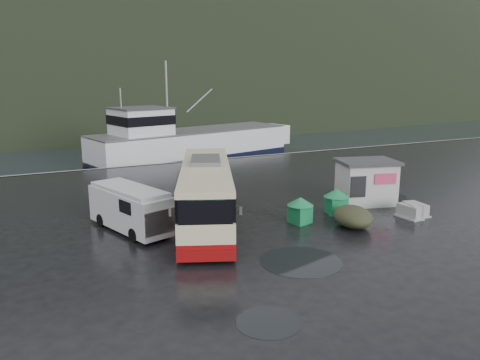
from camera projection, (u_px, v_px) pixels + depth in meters
name	position (u px, v px, depth m)	size (l,w,h in m)	color
ground	(269.00, 227.00, 24.50)	(160.00, 160.00, 0.00)	black
harbor_water	(65.00, 106.00, 121.49)	(300.00, 180.00, 0.02)	black
quay_edge	(162.00, 164.00, 42.13)	(160.00, 0.60, 1.50)	#999993
headland	(59.00, 90.00, 249.11)	(780.00, 540.00, 570.00)	black
coach_bus	(207.00, 222.00, 25.36)	(3.01, 11.99, 3.39)	beige
white_van	(131.00, 230.00, 24.07)	(1.90, 5.51, 2.30)	silver
waste_bin_left	(336.00, 214.00, 26.90)	(1.06, 1.06, 1.48)	#167E46
waste_bin_right	(300.00, 223.00, 25.27)	(1.02, 1.02, 1.43)	#167E46
dome_tent	(352.00, 226.00, 24.67)	(1.95, 2.73, 1.07)	#333620
ticket_kiosk	(365.00, 203.00, 29.13)	(3.49, 2.64, 2.73)	#B9B9B4
jersey_barrier_a	(408.00, 218.00, 26.12)	(0.73, 1.46, 0.73)	#999993
jersey_barrier_b	(418.00, 215.00, 26.66)	(0.71, 1.41, 0.71)	#999993
jersey_barrier_c	(411.00, 217.00, 26.29)	(0.77, 1.54, 0.77)	#999993
fishing_trawler	(193.00, 148.00, 51.15)	(26.64, 5.84, 10.66)	silver
puddles	(336.00, 237.00, 22.97)	(17.10, 13.39, 0.01)	black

